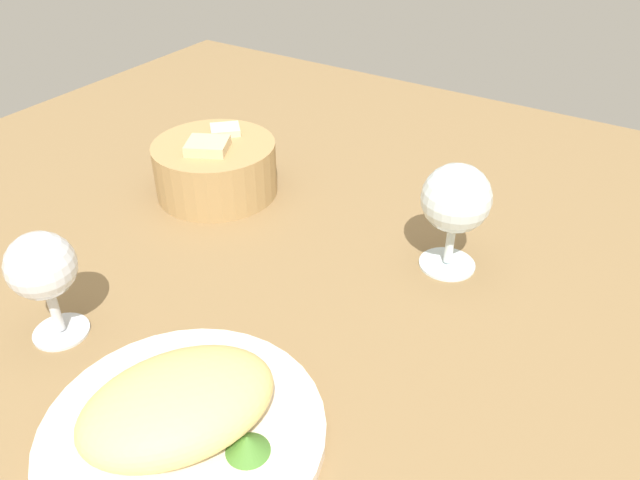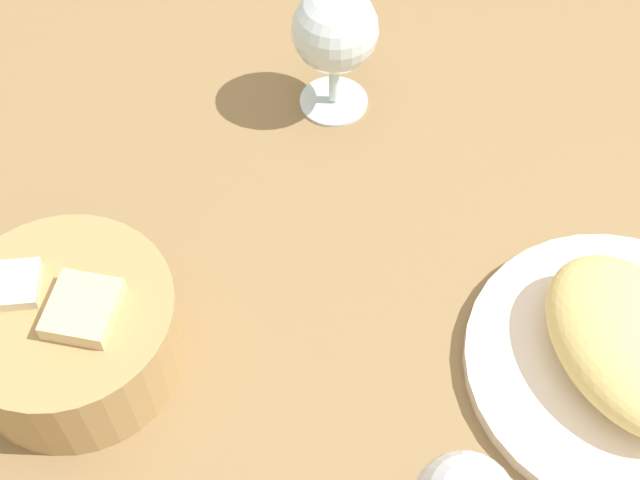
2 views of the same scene
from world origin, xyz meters
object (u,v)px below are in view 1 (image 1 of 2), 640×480
at_px(bread_basket, 216,167).
at_px(wine_glass_near, 456,202).
at_px(plate, 183,432).
at_px(wine_glass_far, 42,270).

height_order(bread_basket, wine_glass_near, wine_glass_near).
bearing_deg(plate, bread_basket, 36.22).
height_order(plate, bread_basket, bread_basket).
distance_m(plate, wine_glass_far, 0.21).
relative_size(plate, wine_glass_near, 1.86).
height_order(plate, wine_glass_far, wine_glass_far).
distance_m(plate, wine_glass_near, 0.37).
relative_size(plate, bread_basket, 1.45).
height_order(plate, wine_glass_near, wine_glass_near).
xyz_separation_m(plate, wine_glass_near, (0.35, -0.09, 0.08)).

